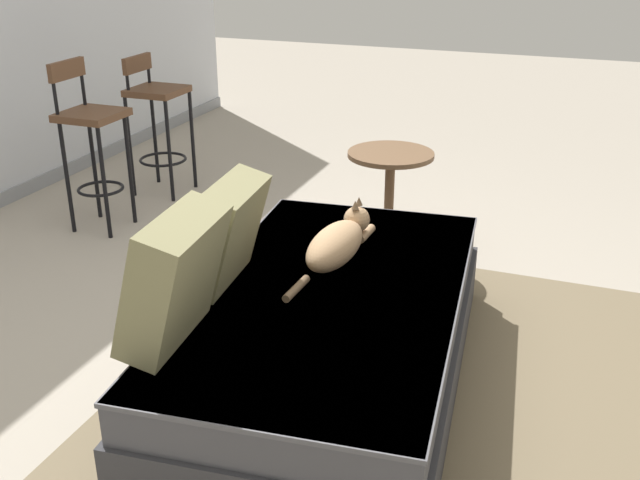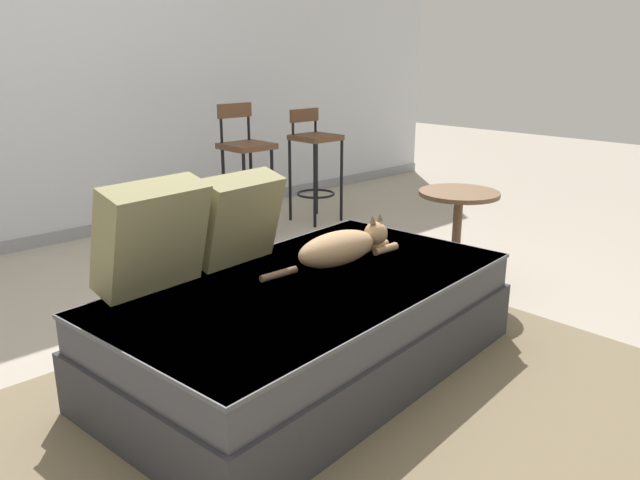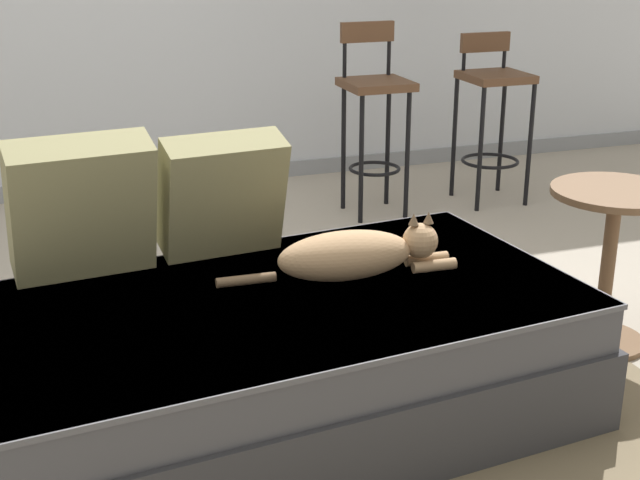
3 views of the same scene
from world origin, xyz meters
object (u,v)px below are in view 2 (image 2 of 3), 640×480
(side_table, at_px, (457,227))
(throw_pillow_corner, at_px, (152,236))
(bar_stool_near_window, at_px, (246,161))
(cat, at_px, (342,247))
(bar_stool_by_doorway, at_px, (314,155))
(couch, at_px, (311,325))
(throw_pillow_middle, at_px, (237,219))

(side_table, bearing_deg, throw_pillow_corner, 173.04)
(side_table, bearing_deg, bar_stool_near_window, 96.46)
(cat, bearing_deg, throw_pillow_corner, 160.39)
(bar_stool_by_doorway, relative_size, side_table, 1.52)
(couch, bearing_deg, bar_stool_by_doorway, 46.62)
(throw_pillow_corner, distance_m, side_table, 1.77)
(throw_pillow_corner, distance_m, bar_stool_near_window, 2.14)
(couch, height_order, throw_pillow_middle, throw_pillow_middle)
(throw_pillow_corner, xyz_separation_m, cat, (0.77, -0.27, -0.15))
(throw_pillow_corner, relative_size, throw_pillow_middle, 1.09)
(cat, height_order, bar_stool_by_doorway, bar_stool_by_doorway)
(couch, distance_m, throw_pillow_corner, 0.75)
(cat, height_order, bar_stool_near_window, bar_stool_near_window)
(bar_stool_near_window, distance_m, bar_stool_by_doorway, 0.67)
(cat, relative_size, side_table, 1.28)
(cat, bearing_deg, side_table, 3.58)
(throw_pillow_middle, bearing_deg, bar_stool_near_window, 51.92)
(throw_pillow_corner, height_order, bar_stool_near_window, bar_stool_near_window)
(throw_pillow_middle, bearing_deg, side_table, -11.12)
(bar_stool_by_doorway, bearing_deg, bar_stool_near_window, 179.85)
(throw_pillow_middle, relative_size, cat, 0.55)
(bar_stool_near_window, xyz_separation_m, bar_stool_by_doorway, (0.67, -0.00, -0.03))
(throw_pillow_corner, bearing_deg, cat, -19.61)
(couch, bearing_deg, bar_stool_near_window, 60.18)
(cat, distance_m, side_table, 0.98)
(throw_pillow_corner, relative_size, side_table, 0.77)
(throw_pillow_corner, bearing_deg, side_table, -6.96)
(throw_pillow_corner, height_order, side_table, throw_pillow_corner)
(bar_stool_near_window, bearing_deg, bar_stool_by_doorway, -0.15)
(couch, distance_m, bar_stool_by_doorway, 2.50)
(throw_pillow_corner, height_order, bar_stool_by_doorway, bar_stool_by_doorway)
(throw_pillow_middle, distance_m, bar_stool_near_window, 1.81)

